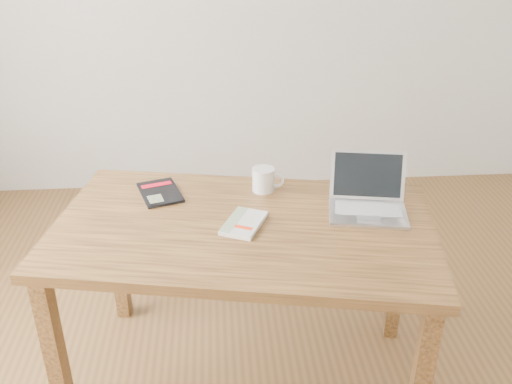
{
  "coord_description": "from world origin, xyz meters",
  "views": [
    {
      "loc": [
        -0.18,
        -1.65,
        1.81
      ],
      "look_at": [
        -0.05,
        0.21,
        0.85
      ],
      "focal_mm": 40.0,
      "sensor_mm": 36.0,
      "label": 1
    }
  ],
  "objects": [
    {
      "name": "desk",
      "position": [
        -0.1,
        0.15,
        0.66
      ],
      "size": [
        1.52,
        1.04,
        0.75
      ],
      "rotation": [
        0.0,
        0.0,
        -0.19
      ],
      "color": "#57381A",
      "rests_on": "ground"
    },
    {
      "name": "black_guidebook",
      "position": [
        -0.42,
        0.42,
        0.76
      ],
      "size": [
        0.21,
        0.25,
        0.01
      ],
      "rotation": [
        0.0,
        0.0,
        0.31
      ],
      "color": "black",
      "rests_on": "desk"
    },
    {
      "name": "laptop",
      "position": [
        0.38,
        0.23,
        0.79
      ],
      "size": [
        0.33,
        0.32,
        0.19
      ],
      "rotation": [
        0.0,
        0.0,
        -0.18
      ],
      "color": "silver",
      "rests_on": "desk"
    },
    {
      "name": "room",
      "position": [
        -0.07,
        0.0,
        1.36
      ],
      "size": [
        4.04,
        4.04,
        2.7
      ],
      "color": "brown",
      "rests_on": "ground"
    },
    {
      "name": "white_guidebook",
      "position": [
        -0.09,
        0.14,
        0.76
      ],
      "size": [
        0.19,
        0.23,
        0.02
      ],
      "rotation": [
        0.0,
        0.0,
        -0.42
      ],
      "color": "silver",
      "rests_on": "desk"
    },
    {
      "name": "coffee_mug",
      "position": [
        0.0,
        0.42,
        0.8
      ],
      "size": [
        0.13,
        0.09,
        0.1
      ],
      "rotation": [
        0.0,
        0.0,
        -0.17
      ],
      "color": "white",
      "rests_on": "desk"
    }
  ]
}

